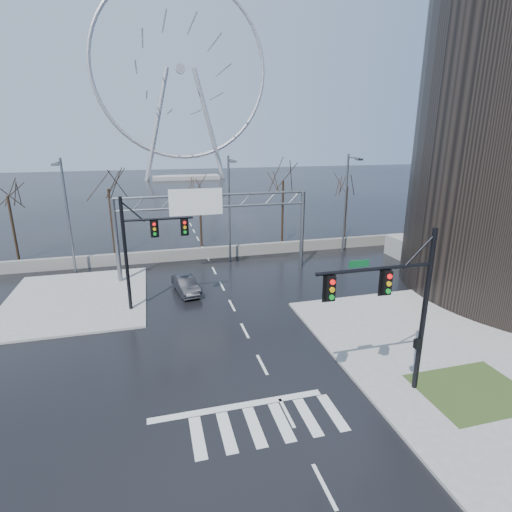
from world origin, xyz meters
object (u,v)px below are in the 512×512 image
object	(u,v)px
signal_mast_near	(400,300)
car	(186,285)
signal_mast_far	(142,243)
ferris_wheel	(181,77)
sign_gantry	(210,217)

from	to	relation	value
signal_mast_near	car	world-z (taller)	signal_mast_near
signal_mast_near	signal_mast_far	world-z (taller)	same
signal_mast_near	ferris_wheel	bearing A→B (deg)	90.08
signal_mast_far	car	size ratio (longest dim) A/B	2.04
signal_mast_near	ferris_wheel	xyz separation A→B (m)	(-0.14, 99.04, 21.26)
signal_mast_near	car	distance (m)	17.86
ferris_wheel	car	size ratio (longest dim) A/B	12.97
car	ferris_wheel	bearing A→B (deg)	74.08
signal_mast_near	sign_gantry	size ratio (longest dim) A/B	0.49
signal_mast_far	signal_mast_near	bearing A→B (deg)	-49.74
signal_mast_near	car	size ratio (longest dim) A/B	2.04
sign_gantry	ferris_wheel	size ratio (longest dim) A/B	0.32
signal_mast_far	ferris_wheel	world-z (taller)	ferris_wheel
ferris_wheel	car	bearing A→B (deg)	-95.42
signal_mast_near	ferris_wheel	distance (m)	101.29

